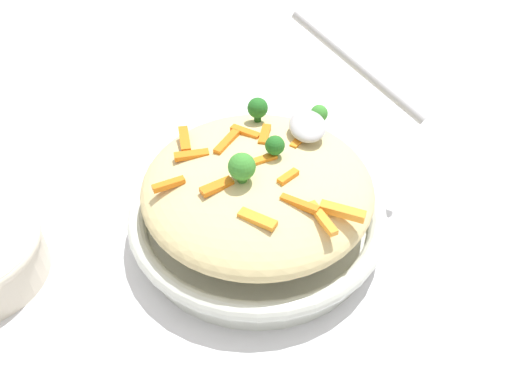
# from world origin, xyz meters

# --- Properties ---
(ground_plane) EXTENTS (2.40, 2.40, 0.00)m
(ground_plane) POSITION_xyz_m (0.00, 0.00, 0.00)
(ground_plane) COLOR silver
(serving_bowl) EXTENTS (0.28, 0.28, 0.04)m
(serving_bowl) POSITION_xyz_m (0.00, 0.00, 0.02)
(serving_bowl) COLOR silver
(serving_bowl) RESTS_ON ground_plane
(pasta_mound) EXTENTS (0.25, 0.24, 0.06)m
(pasta_mound) POSITION_xyz_m (0.00, 0.00, 0.07)
(pasta_mound) COLOR #DBC689
(pasta_mound) RESTS_ON serving_bowl
(carrot_piece_0) EXTENTS (0.02, 0.03, 0.01)m
(carrot_piece_0) POSITION_xyz_m (0.05, 0.01, 0.10)
(carrot_piece_0) COLOR orange
(carrot_piece_0) RESTS_ON pasta_mound
(carrot_piece_1) EXTENTS (0.02, 0.02, 0.01)m
(carrot_piece_1) POSITION_xyz_m (-0.02, -0.03, 0.10)
(carrot_piece_1) COLOR orange
(carrot_piece_1) RESTS_ON pasta_mound
(carrot_piece_2) EXTENTS (0.03, 0.04, 0.01)m
(carrot_piece_2) POSITION_xyz_m (-0.07, -0.08, 0.10)
(carrot_piece_2) COLOR orange
(carrot_piece_2) RESTS_ON pasta_mound
(carrot_piece_3) EXTENTS (0.02, 0.04, 0.01)m
(carrot_piece_3) POSITION_xyz_m (-0.06, -0.04, 0.10)
(carrot_piece_3) COLOR orange
(carrot_piece_3) RESTS_ON pasta_mound
(carrot_piece_4) EXTENTS (0.03, 0.03, 0.01)m
(carrot_piece_4) POSITION_xyz_m (-0.04, 0.04, 0.10)
(carrot_piece_4) COLOR orange
(carrot_piece_4) RESTS_ON pasta_mound
(carrot_piece_5) EXTENTS (0.03, 0.04, 0.01)m
(carrot_piece_5) POSITION_xyz_m (-0.08, -0.00, 0.10)
(carrot_piece_5) COLOR orange
(carrot_piece_5) RESTS_ON pasta_mound
(carrot_piece_6) EXTENTS (0.03, 0.04, 0.01)m
(carrot_piece_6) POSITION_xyz_m (-0.00, 0.00, 0.10)
(carrot_piece_6) COLOR orange
(carrot_piece_6) RESTS_ON pasta_mound
(carrot_piece_7) EXTENTS (0.02, 0.04, 0.01)m
(carrot_piece_7) POSITION_xyz_m (0.02, 0.07, 0.10)
(carrot_piece_7) COLOR orange
(carrot_piece_7) RESTS_ON pasta_mound
(carrot_piece_8) EXTENTS (0.02, 0.03, 0.01)m
(carrot_piece_8) POSITION_xyz_m (-0.03, 0.09, 0.10)
(carrot_piece_8) COLOR orange
(carrot_piece_8) RESTS_ON pasta_mound
(carrot_piece_9) EXTENTS (0.04, 0.03, 0.01)m
(carrot_piece_9) POSITION_xyz_m (0.03, 0.03, 0.10)
(carrot_piece_9) COLOR orange
(carrot_piece_9) RESTS_ON pasta_mound
(carrot_piece_10) EXTENTS (0.04, 0.03, 0.01)m
(carrot_piece_10) POSITION_xyz_m (0.05, -0.05, 0.10)
(carrot_piece_10) COLOR orange
(carrot_piece_10) RESTS_ON pasta_mound
(carrot_piece_11) EXTENTS (0.03, 0.01, 0.01)m
(carrot_piece_11) POSITION_xyz_m (0.05, -0.01, 0.10)
(carrot_piece_11) COLOR orange
(carrot_piece_11) RESTS_ON pasta_mound
(carrot_piece_12) EXTENTS (0.04, 0.03, 0.01)m
(carrot_piece_12) POSITION_xyz_m (-0.07, -0.06, 0.10)
(carrot_piece_12) COLOR orange
(carrot_piece_12) RESTS_ON pasta_mound
(carrot_piece_13) EXTENTS (0.04, 0.02, 0.01)m
(carrot_piece_13) POSITION_xyz_m (0.04, 0.08, 0.10)
(carrot_piece_13) COLOR orange
(carrot_piece_13) RESTS_ON pasta_mound
(broccoli_floret_0) EXTENTS (0.02, 0.02, 0.02)m
(broccoli_floret_0) POSITION_xyz_m (0.08, -0.07, 0.11)
(broccoli_floret_0) COLOR #377928
(broccoli_floret_0) RESTS_ON pasta_mound
(broccoli_floret_1) EXTENTS (0.02, 0.02, 0.03)m
(broccoli_floret_1) POSITION_xyz_m (0.08, 0.00, 0.11)
(broccoli_floret_1) COLOR #205B1C
(broccoli_floret_1) RESTS_ON pasta_mound
(broccoli_floret_2) EXTENTS (0.03, 0.03, 0.03)m
(broccoli_floret_2) POSITION_xyz_m (-0.03, 0.01, 0.12)
(broccoli_floret_2) COLOR #377928
(broccoli_floret_2) RESTS_ON pasta_mound
(broccoli_floret_3) EXTENTS (0.02, 0.02, 0.02)m
(broccoli_floret_3) POSITION_xyz_m (0.01, -0.02, 0.11)
(broccoli_floret_3) COLOR #205B1C
(broccoli_floret_3) RESTS_ON pasta_mound
(serving_spoon) EXTENTS (0.16, 0.15, 0.08)m
(serving_spoon) POSITION_xyz_m (0.08, -0.08, 0.12)
(serving_spoon) COLOR #B7B7BC
(serving_spoon) RESTS_ON pasta_mound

